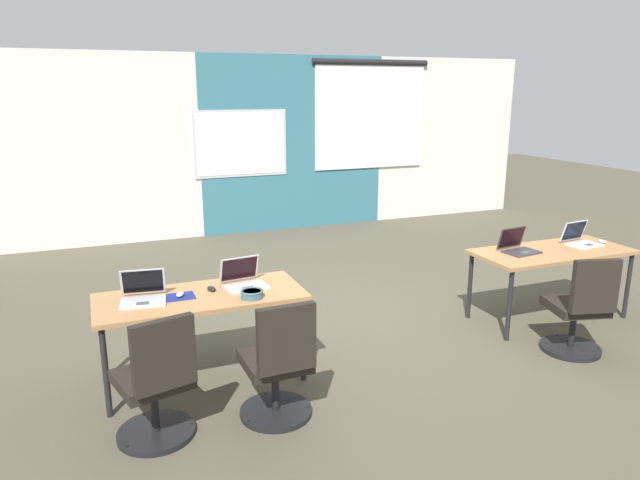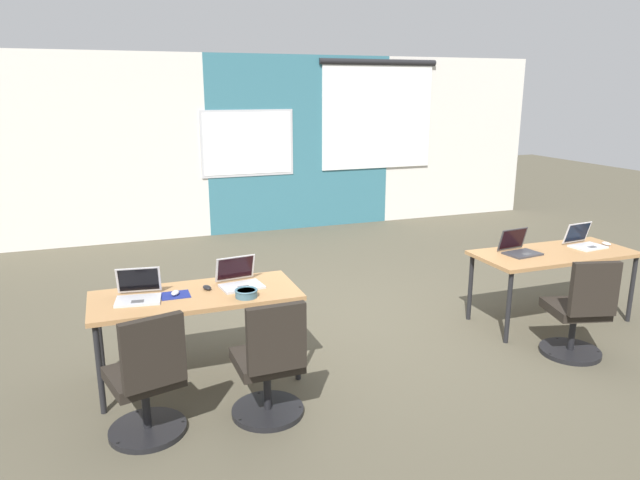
# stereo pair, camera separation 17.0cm
# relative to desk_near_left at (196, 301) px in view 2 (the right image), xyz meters

# --- Properties ---
(ground_plane) EXTENTS (24.00, 24.00, 0.00)m
(ground_plane) POSITION_rel_desk_near_left_xyz_m (1.75, 0.60, -0.66)
(ground_plane) COLOR #4C4738
(back_wall_assembly) EXTENTS (10.00, 0.27, 2.80)m
(back_wall_assembly) POSITION_rel_desk_near_left_xyz_m (1.79, 4.80, 0.75)
(back_wall_assembly) COLOR silver
(back_wall_assembly) RESTS_ON ground
(desk_near_left) EXTENTS (1.60, 0.70, 0.72)m
(desk_near_left) POSITION_rel_desk_near_left_xyz_m (0.00, 0.00, 0.00)
(desk_near_left) COLOR #A37547
(desk_near_left) RESTS_ON ground
(desk_near_right) EXTENTS (1.60, 0.70, 0.72)m
(desk_near_right) POSITION_rel_desk_near_left_xyz_m (3.50, 0.00, 0.00)
(desk_near_right) COLOR #A37547
(desk_near_right) RESTS_ON ground
(laptop_near_left_inner) EXTENTS (0.37, 0.34, 0.23)m
(laptop_near_left_inner) POSITION_rel_desk_near_left_xyz_m (0.37, 0.07, 0.11)
(laptop_near_left_inner) COLOR #B7B7BC
(laptop_near_left_inner) RESTS_ON desk_near_left
(mouse_near_left_inner) EXTENTS (0.08, 0.11, 0.03)m
(mouse_near_left_inner) POSITION_rel_desk_near_left_xyz_m (0.10, 0.07, 0.08)
(mouse_near_left_inner) COLOR black
(mouse_near_left_inner) RESTS_ON desk_near_left
(chair_near_left_inner) EXTENTS (0.52, 0.55, 0.92)m
(chair_near_left_inner) POSITION_rel_desk_near_left_xyz_m (0.38, -0.78, -0.28)
(chair_near_left_inner) COLOR black
(chair_near_left_inner) RESTS_ON ground
(laptop_near_right_end) EXTENTS (0.36, 0.33, 0.23)m
(laptop_near_right_end) POSITION_rel_desk_near_left_xyz_m (3.93, 0.07, 0.11)
(laptop_near_right_end) COLOR silver
(laptop_near_right_end) RESTS_ON desk_near_right
(mouse_near_right_end) EXTENTS (0.06, 0.10, 0.03)m
(mouse_near_right_end) POSITION_rel_desk_near_left_xyz_m (4.18, 0.02, 0.08)
(mouse_near_right_end) COLOR silver
(mouse_near_right_end) RESTS_ON desk_near_right
(laptop_near_right_inner) EXTENTS (0.36, 0.33, 0.23)m
(laptop_near_right_inner) POSITION_rel_desk_near_left_xyz_m (3.13, 0.08, 0.11)
(laptop_near_right_inner) COLOR #333338
(laptop_near_right_inner) RESTS_ON desk_near_right
(chair_near_right_inner) EXTENTS (0.54, 0.59, 0.92)m
(chair_near_right_inner) POSITION_rel_desk_near_left_xyz_m (3.13, -0.76, -0.28)
(chair_near_right_inner) COLOR black
(chair_near_right_inner) RESTS_ON ground
(laptop_near_left_end) EXTENTS (0.37, 0.34, 0.23)m
(laptop_near_left_end) POSITION_rel_desk_near_left_xyz_m (-0.43, 0.03, 0.11)
(laptop_near_left_end) COLOR #B7B7BC
(laptop_near_left_end) RESTS_ON desk_near_left
(mousepad_near_left_end) EXTENTS (0.22, 0.19, 0.00)m
(mousepad_near_left_end) POSITION_rel_desk_near_left_xyz_m (-0.15, 0.02, 0.06)
(mousepad_near_left_end) COLOR navy
(mousepad_near_left_end) RESTS_ON desk_near_left
(mouse_near_left_end) EXTENTS (0.09, 0.11, 0.03)m
(mouse_near_left_end) POSITION_rel_desk_near_left_xyz_m (-0.15, 0.02, 0.08)
(mouse_near_left_end) COLOR #B2B2B7
(mouse_near_left_end) RESTS_ON mousepad_near_left_end
(chair_near_left_end) EXTENTS (0.54, 0.59, 0.92)m
(chair_near_left_end) POSITION_rel_desk_near_left_xyz_m (-0.44, -0.73, -0.28)
(chair_near_left_end) COLOR black
(chair_near_left_end) RESTS_ON ground
(snack_bowl) EXTENTS (0.18, 0.18, 0.06)m
(snack_bowl) POSITION_rel_desk_near_left_xyz_m (0.36, -0.21, 0.10)
(snack_bowl) COLOR #3D6070
(snack_bowl) RESTS_ON desk_near_left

